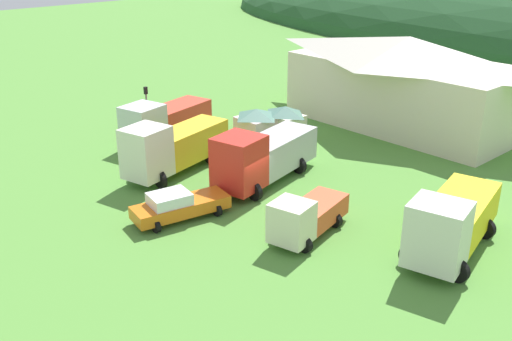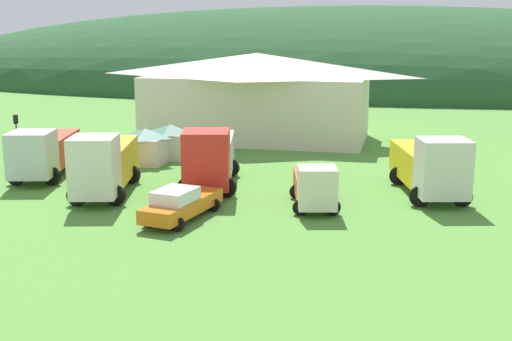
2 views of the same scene
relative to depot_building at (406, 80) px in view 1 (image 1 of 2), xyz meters
name	(u,v)px [view 1 (image 1 of 2)]	position (x,y,z in m)	size (l,w,h in m)	color
ground_plane	(253,198)	(2.35, -18.65, -3.70)	(200.00, 200.00, 0.00)	#518C38
depot_building	(406,80)	(0.00, 0.00, 0.00)	(19.31, 9.55, 7.18)	beige
play_shed_cream	(285,122)	(-4.14, -9.46, -2.41)	(2.80, 2.28, 2.51)	beige
play_shed_pink	(257,124)	(-5.17, -11.50, -2.42)	(2.74, 2.72, 2.49)	beige
tow_truck_silver	(163,120)	(-9.87, -16.70, -2.03)	(4.34, 8.18, 3.24)	silver
heavy_rig_striped	(172,146)	(-4.17, -19.89, -1.87)	(4.38, 8.59, 3.72)	silver
crane_truck_red	(262,155)	(1.04, -16.74, -1.85)	(4.44, 8.79, 3.74)	red
light_truck_cream	(305,216)	(7.74, -19.96, -2.50)	(3.13, 5.69, 2.47)	beige
flatbed_truck_yellow	(451,221)	(13.64, -15.89, -1.96)	(4.55, 8.42, 3.61)	silver
service_pickup_orange	(178,205)	(1.64, -23.57, -2.87)	(2.88, 5.63, 1.66)	orange
traffic_light_west	(147,107)	(-11.35, -17.14, -1.25)	(0.20, 0.32, 3.97)	#4C4C51
traffic_cone_near_pickup	(213,211)	(2.14, -21.59, -3.70)	(0.36, 0.36, 0.53)	orange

